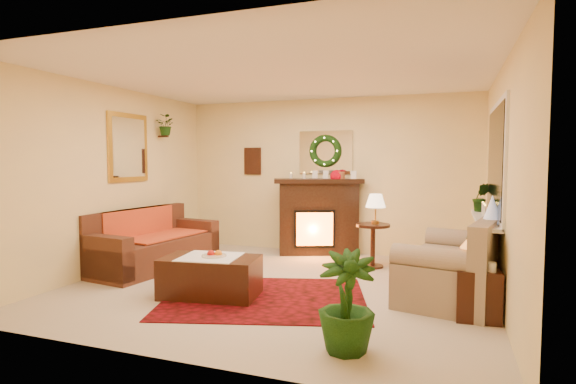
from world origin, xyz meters
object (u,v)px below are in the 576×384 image
(loveseat, at_px, (453,261))
(sofa, at_px, (154,238))
(fireplace, at_px, (318,221))
(side_table_round, at_px, (373,245))
(end_table_square, at_px, (477,292))
(coffee_table, at_px, (211,278))

(loveseat, bearing_deg, sofa, -168.05)
(fireplace, height_order, side_table_round, fireplace)
(fireplace, xyz_separation_m, end_table_square, (2.33, -2.46, -0.28))
(sofa, xyz_separation_m, loveseat, (4.08, -0.04, -0.01))
(side_table_round, height_order, coffee_table, side_table_round)
(fireplace, height_order, coffee_table, fireplace)
(loveseat, height_order, side_table_round, loveseat)
(side_table_round, relative_size, coffee_table, 0.59)
(fireplace, xyz_separation_m, coffee_table, (-0.50, -2.72, -0.34))
(loveseat, bearing_deg, side_table_round, 146.13)
(fireplace, height_order, loveseat, fireplace)
(fireplace, height_order, end_table_square, fireplace)
(sofa, xyz_separation_m, side_table_round, (2.99, 1.11, -0.10))
(coffee_table, bearing_deg, side_table_round, 45.54)
(fireplace, distance_m, coffee_table, 2.79)
(coffee_table, bearing_deg, sofa, 138.84)
(sofa, xyz_separation_m, coffee_table, (1.47, -0.96, -0.22))
(side_table_round, bearing_deg, fireplace, 146.98)
(sofa, bearing_deg, coffee_table, -25.50)
(sofa, relative_size, coffee_table, 1.82)
(sofa, bearing_deg, end_table_square, -1.62)
(sofa, height_order, side_table_round, sofa)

